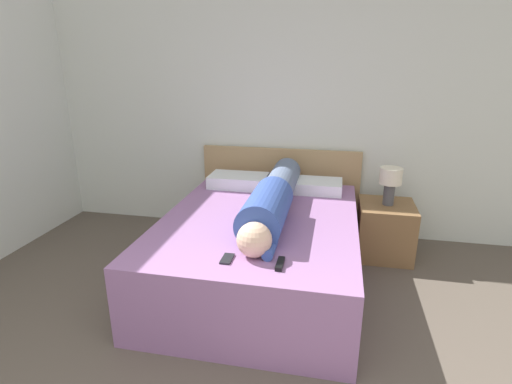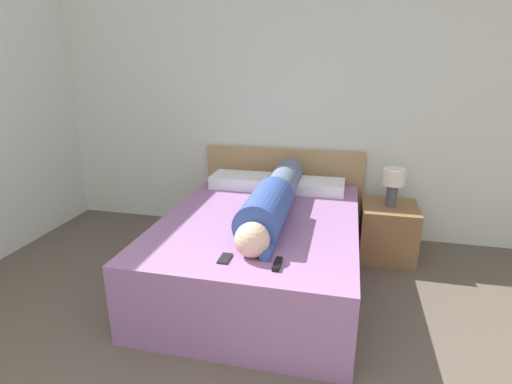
{
  "view_description": "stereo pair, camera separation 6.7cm",
  "coord_description": "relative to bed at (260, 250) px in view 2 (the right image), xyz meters",
  "views": [
    {
      "loc": [
        0.39,
        -0.38,
        1.71
      ],
      "look_at": [
        -0.16,
        2.27,
        0.8
      ],
      "focal_mm": 28.0,
      "sensor_mm": 36.0,
      "label": 1
    },
    {
      "loc": [
        0.46,
        -0.36,
        1.71
      ],
      "look_at": [
        -0.16,
        2.27,
        0.8
      ],
      "focal_mm": 28.0,
      "sensor_mm": 36.0,
      "label": 2
    }
  ],
  "objects": [
    {
      "name": "wall_back",
      "position": [
        0.16,
        1.13,
        1.02
      ],
      "size": [
        6.21,
        0.06,
        2.6
      ],
      "color": "silver",
      "rests_on": "ground_plane"
    },
    {
      "name": "bed",
      "position": [
        0.0,
        0.0,
        0.0
      ],
      "size": [
        1.47,
        1.93,
        0.55
      ],
      "color": "#936699",
      "rests_on": "ground_plane"
    },
    {
      "name": "headboard",
      "position": [
        0.0,
        1.06,
        0.16
      ],
      "size": [
        1.59,
        0.04,
        0.87
      ],
      "color": "tan",
      "rests_on": "ground_plane"
    },
    {
      "name": "nightstand",
      "position": [
        1.02,
        0.68,
        -0.03
      ],
      "size": [
        0.48,
        0.5,
        0.49
      ],
      "color": "brown",
      "rests_on": "ground_plane"
    },
    {
      "name": "table_lamp",
      "position": [
        1.02,
        0.68,
        0.43
      ],
      "size": [
        0.19,
        0.19,
        0.33
      ],
      "color": "#4C4C51",
      "rests_on": "nightstand"
    },
    {
      "name": "person_lying",
      "position": [
        0.09,
        0.04,
        0.41
      ],
      "size": [
        0.3,
        1.66,
        0.3
      ],
      "color": "#DBB293",
      "rests_on": "bed"
    },
    {
      "name": "pillow_near_headboard",
      "position": [
        -0.35,
        0.72,
        0.33
      ],
      "size": [
        0.54,
        0.32,
        0.11
      ],
      "color": "white",
      "rests_on": "bed"
    },
    {
      "name": "pillow_second",
      "position": [
        0.36,
        0.72,
        0.33
      ],
      "size": [
        0.52,
        0.32,
        0.1
      ],
      "color": "white",
      "rests_on": "bed"
    },
    {
      "name": "tv_remote",
      "position": [
        0.26,
        -0.72,
        0.29
      ],
      "size": [
        0.04,
        0.15,
        0.02
      ],
      "color": "black",
      "rests_on": "bed"
    },
    {
      "name": "cell_phone",
      "position": [
        -0.06,
        -0.72,
        0.28
      ],
      "size": [
        0.06,
        0.13,
        0.01
      ],
      "color": "black",
      "rests_on": "bed"
    }
  ]
}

